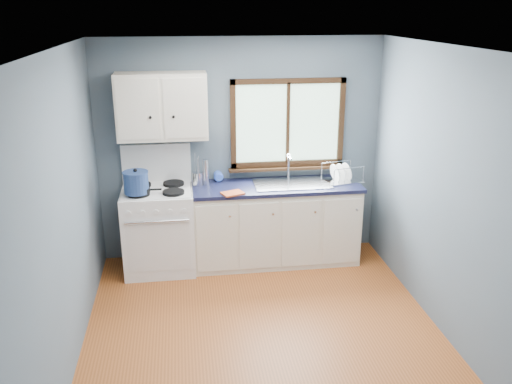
{
  "coord_description": "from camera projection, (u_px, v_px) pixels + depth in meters",
  "views": [
    {
      "loc": [
        -0.66,
        -4.14,
        2.8
      ],
      "look_at": [
        0.05,
        0.9,
        1.05
      ],
      "focal_mm": 38.0,
      "sensor_mm": 36.0,
      "label": 1
    }
  ],
  "objects": [
    {
      "name": "soap_bottle",
      "position": [
        219.0,
        171.0,
        6.05
      ],
      "size": [
        0.11,
        0.11,
        0.28
      ],
      "primitive_type": "imported",
      "rotation": [
        0.0,
        0.0,
        0.02
      ],
      "color": "blue",
      "rests_on": "countertop"
    },
    {
      "name": "ceiling",
      "position": [
        266.0,
        47.0,
        4.06
      ],
      "size": [
        3.2,
        3.6,
        0.02
      ],
      "primitive_type": "cube",
      "color": "white",
      "rests_on": "wall_back"
    },
    {
      "name": "wall_right",
      "position": [
        449.0,
        196.0,
        4.68
      ],
      "size": [
        0.02,
        3.6,
        2.5
      ],
      "primitive_type": "cube",
      "color": "slate",
      "rests_on": "ground"
    },
    {
      "name": "wall_front",
      "position": [
        320.0,
        326.0,
        2.77
      ],
      "size": [
        3.2,
        0.02,
        2.5
      ],
      "primitive_type": "cube",
      "color": "slate",
      "rests_on": "ground"
    },
    {
      "name": "wall_back",
      "position": [
        241.0,
        150.0,
        6.16
      ],
      "size": [
        3.2,
        0.02,
        2.5
      ],
      "primitive_type": "cube",
      "color": "slate",
      "rests_on": "ground"
    },
    {
      "name": "countertop",
      "position": [
        276.0,
        186.0,
        6.02
      ],
      "size": [
        1.89,
        0.64,
        0.04
      ],
      "primitive_type": "cube",
      "color": "black",
      "rests_on": "base_cabinets"
    },
    {
      "name": "floor",
      "position": [
        264.0,
        336.0,
        4.88
      ],
      "size": [
        3.2,
        3.6,
        0.02
      ],
      "primitive_type": "cube",
      "color": "#A35322",
      "rests_on": "ground"
    },
    {
      "name": "thermos",
      "position": [
        206.0,
        172.0,
        5.97
      ],
      "size": [
        0.08,
        0.08,
        0.29
      ],
      "primitive_type": "cylinder",
      "rotation": [
        0.0,
        0.0,
        -0.22
      ],
      "color": "silver",
      "rests_on": "countertop"
    },
    {
      "name": "stockpot",
      "position": [
        136.0,
        182.0,
        5.6
      ],
      "size": [
        0.35,
        0.35,
        0.26
      ],
      "rotation": [
        0.0,
        0.0,
        -0.4
      ],
      "color": "navy",
      "rests_on": "gas_range"
    },
    {
      "name": "gas_range",
      "position": [
        159.0,
        227.0,
        5.97
      ],
      "size": [
        0.76,
        0.69,
        1.36
      ],
      "color": "white",
      "rests_on": "floor"
    },
    {
      "name": "utensil_crock",
      "position": [
        198.0,
        178.0,
        5.98
      ],
      "size": [
        0.14,
        0.14,
        0.37
      ],
      "rotation": [
        0.0,
        0.0,
        0.25
      ],
      "color": "silver",
      "rests_on": "countertop"
    },
    {
      "name": "window",
      "position": [
        288.0,
        130.0,
        6.12
      ],
      "size": [
        1.36,
        0.1,
        1.03
      ],
      "color": "#9EC6A8",
      "rests_on": "wall_back"
    },
    {
      "name": "upper_cabinets",
      "position": [
        162.0,
        106.0,
        5.7
      ],
      "size": [
        0.95,
        0.35,
        0.7
      ],
      "color": "silver",
      "rests_on": "wall_back"
    },
    {
      "name": "dish_rack",
      "position": [
        341.0,
        176.0,
        6.13
      ],
      "size": [
        0.46,
        0.39,
        0.21
      ],
      "rotation": [
        0.0,
        0.0,
        0.24
      ],
      "color": "silver",
      "rests_on": "countertop"
    },
    {
      "name": "dish_towel",
      "position": [
        233.0,
        193.0,
        5.71
      ],
      "size": [
        0.27,
        0.23,
        0.02
      ],
      "primitive_type": "cube",
      "rotation": [
        0.0,
        0.0,
        0.36
      ],
      "color": "#C34E25",
      "rests_on": "countertop"
    },
    {
      "name": "base_cabinets",
      "position": [
        275.0,
        227.0,
        6.18
      ],
      "size": [
        1.85,
        0.6,
        0.88
      ],
      "color": "silver",
      "rests_on": "floor"
    },
    {
      "name": "skillet",
      "position": [
        139.0,
        190.0,
        5.64
      ],
      "size": [
        0.36,
        0.24,
        0.05
      ],
      "rotation": [
        0.0,
        0.0,
        -0.01
      ],
      "color": "black",
      "rests_on": "gas_range"
    },
    {
      "name": "wall_left",
      "position": [
        63.0,
        214.0,
        4.25
      ],
      "size": [
        0.02,
        3.6,
        2.5
      ],
      "primitive_type": "cube",
      "color": "slate",
      "rests_on": "ground"
    },
    {
      "name": "sink",
      "position": [
        292.0,
        189.0,
        6.06
      ],
      "size": [
        0.84,
        0.46,
        0.44
      ],
      "color": "silver",
      "rests_on": "countertop"
    }
  ]
}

